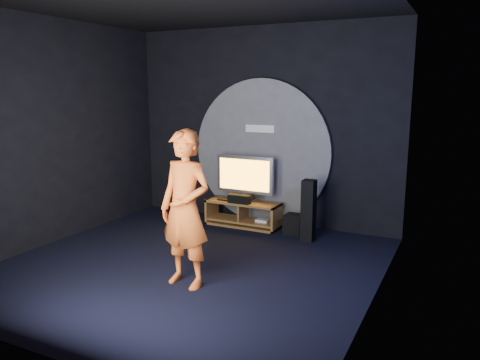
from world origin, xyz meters
The scene contains 15 objects.
floor centered at (0.00, 0.00, 0.00)m, with size 5.00×5.00×0.00m, color black.
back_wall centered at (0.00, 2.50, 1.75)m, with size 5.00×0.04×3.50m, color black.
front_wall centered at (0.00, -2.50, 1.75)m, with size 5.00×0.04×3.50m, color black.
left_wall centered at (-2.50, 0.00, 1.75)m, with size 0.04×5.00×3.50m, color black.
right_wall centered at (2.50, 0.00, 1.75)m, with size 0.04×5.00×3.50m, color black.
ceiling centered at (0.00, 0.00, 3.50)m, with size 5.00×5.00×0.01m, color black.
wall_disc_panel centered at (0.00, 2.44, 1.30)m, with size 2.60×0.11×2.60m.
media_console centered at (-0.16, 2.05, 0.20)m, with size 1.33×0.45×0.45m.
tv centered at (-0.17, 2.12, 0.89)m, with size 1.08×0.22×0.81m.
center_speaker centered at (-0.17, 1.91, 0.53)m, with size 0.40×0.15×0.15m, color black.
remote centered at (-0.52, 1.93, 0.46)m, with size 0.18×0.05×0.02m, color black.
tower_speaker_left centered at (-1.43, 1.93, 0.50)m, with size 0.20×0.22×1.00m, color black.
tower_speaker_right centered at (1.13, 1.78, 0.50)m, with size 0.20×0.22×1.00m, color black.
subwoofer centered at (0.81, 2.00, 0.17)m, with size 0.30×0.30×0.33m, color black.
player centered at (0.32, -0.56, 0.97)m, with size 0.71×0.47×1.95m, color #CE551C.
Camera 1 is at (3.37, -5.20, 2.42)m, focal length 35.00 mm.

